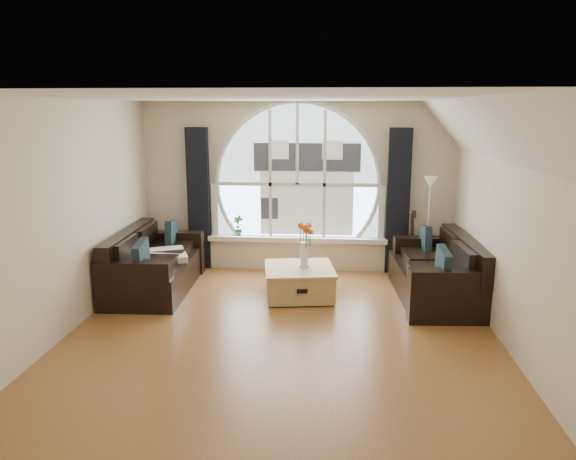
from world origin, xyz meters
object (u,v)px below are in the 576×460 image
(coffee_chest, at_px, (299,280))
(floor_lamp, at_px, (428,229))
(sofa_right, at_px, (436,271))
(potted_plant, at_px, (238,225))
(guitar, at_px, (411,242))
(sofa_left, at_px, (155,263))
(vase_flowers, at_px, (304,239))

(coffee_chest, bearing_deg, floor_lamp, 17.26)
(sofa_right, height_order, potted_plant, potted_plant)
(sofa_right, relative_size, guitar, 1.85)
(sofa_left, bearing_deg, potted_plant, 48.37)
(coffee_chest, height_order, potted_plant, potted_plant)
(sofa_left, bearing_deg, coffee_chest, -4.94)
(sofa_right, bearing_deg, sofa_left, 175.90)
(sofa_right, xyz_separation_m, floor_lamp, (0.01, 0.85, 0.40))
(floor_lamp, distance_m, guitar, 0.43)
(coffee_chest, relative_size, guitar, 0.89)
(guitar, distance_m, potted_plant, 2.79)
(vase_flowers, height_order, floor_lamp, floor_lamp)
(sofa_left, bearing_deg, guitar, 13.70)
(vase_flowers, relative_size, floor_lamp, 0.44)
(coffee_chest, bearing_deg, guitar, 26.23)
(vase_flowers, bearing_deg, floor_lamp, 24.93)
(sofa_right, bearing_deg, guitar, 96.25)
(sofa_left, xyz_separation_m, vase_flowers, (2.16, -0.05, 0.41))
(coffee_chest, distance_m, vase_flowers, 0.59)
(vase_flowers, bearing_deg, sofa_right, -0.01)
(coffee_chest, relative_size, vase_flowers, 1.35)
(sofa_right, distance_m, vase_flowers, 1.86)
(coffee_chest, bearing_deg, sofa_right, -6.59)
(potted_plant, bearing_deg, guitar, -3.18)
(sofa_left, height_order, floor_lamp, floor_lamp)
(vase_flowers, bearing_deg, coffee_chest, -138.44)
(floor_lamp, bearing_deg, vase_flowers, -155.07)
(vase_flowers, height_order, potted_plant, vase_flowers)
(sofa_left, height_order, coffee_chest, sofa_left)
(coffee_chest, height_order, floor_lamp, floor_lamp)
(sofa_left, relative_size, potted_plant, 5.86)
(sofa_left, distance_m, guitar, 3.93)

